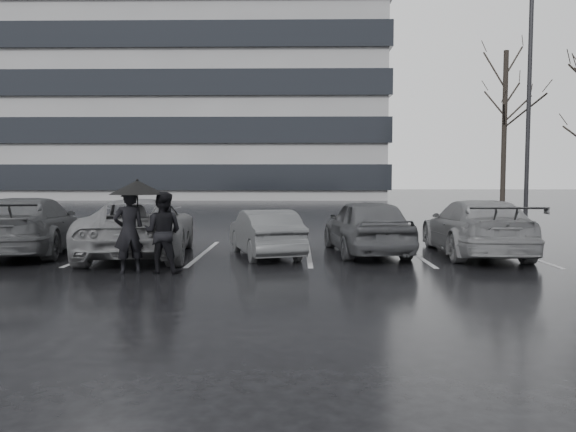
# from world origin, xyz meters

# --- Properties ---
(ground) EXTENTS (160.00, 160.00, 0.00)m
(ground) POSITION_xyz_m (0.00, 0.00, 0.00)
(ground) COLOR black
(ground) RESTS_ON ground
(office_building) EXTENTS (61.00, 26.00, 29.00)m
(office_building) POSITION_xyz_m (-22.00, 48.00, 14.34)
(office_building) COLOR gray
(office_building) RESTS_ON ground
(car_main) EXTENTS (2.21, 4.50, 1.48)m
(car_main) POSITION_xyz_m (2.13, 2.42, 0.74)
(car_main) COLOR black
(car_main) RESTS_ON ground
(car_west_a) EXTENTS (2.24, 3.84, 1.19)m
(car_west_a) POSITION_xyz_m (-0.53, 2.00, 0.60)
(car_west_a) COLOR #2B2B2D
(car_west_a) RESTS_ON ground
(car_west_b) EXTENTS (3.11, 5.60, 1.48)m
(car_west_b) POSITION_xyz_m (-3.74, 1.92, 0.74)
(car_west_b) COLOR #4C4C4E
(car_west_b) RESTS_ON ground
(car_west_c) EXTENTS (3.02, 5.47, 1.50)m
(car_west_c) POSITION_xyz_m (-6.78, 2.26, 0.75)
(car_west_c) COLOR black
(car_west_c) RESTS_ON ground
(car_east) EXTENTS (2.17, 5.05, 1.45)m
(car_east) POSITION_xyz_m (4.95, 2.22, 0.72)
(car_east) COLOR #4C4C4E
(car_east) RESTS_ON ground
(pedestrian_left) EXTENTS (0.77, 0.67, 1.77)m
(pedestrian_left) POSITION_xyz_m (-3.25, -0.68, 0.88)
(pedestrian_left) COLOR black
(pedestrian_left) RESTS_ON ground
(pedestrian_right) EXTENTS (0.92, 0.76, 1.73)m
(pedestrian_right) POSITION_xyz_m (-2.55, -0.61, 0.86)
(pedestrian_right) COLOR black
(pedestrian_right) RESTS_ON ground
(umbrella) EXTENTS (1.18, 1.18, 1.99)m
(umbrella) POSITION_xyz_m (-3.08, -0.57, 1.81)
(umbrella) COLOR black
(umbrella) RESTS_ON ground
(lamp_post) EXTENTS (0.48, 0.48, 8.72)m
(lamp_post) POSITION_xyz_m (8.58, 8.03, 3.99)
(lamp_post) COLOR gray
(lamp_post) RESTS_ON ground
(stall_stripes) EXTENTS (19.72, 5.00, 0.00)m
(stall_stripes) POSITION_xyz_m (-0.80, 2.50, 0.00)
(stall_stripes) COLOR #9D9D9F
(stall_stripes) RESTS_ON ground
(tree_north) EXTENTS (0.26, 0.26, 8.50)m
(tree_north) POSITION_xyz_m (11.00, 17.00, 4.25)
(tree_north) COLOR black
(tree_north) RESTS_ON ground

